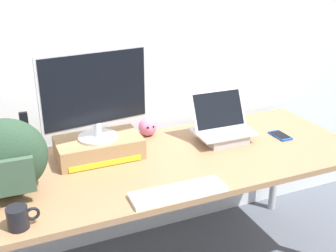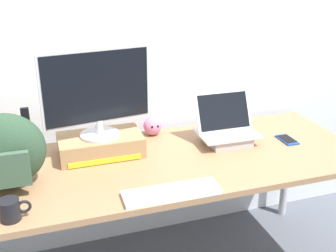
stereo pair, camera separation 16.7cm
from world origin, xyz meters
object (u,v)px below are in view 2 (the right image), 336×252
Objects in this scene: toner_box_yellow at (101,145)px; plush_toy at (152,126)px; desktop_monitor at (97,93)px; messenger_backpack at (4,151)px; external_keyboard at (172,192)px; open_laptop at (227,133)px; coffee_mug at (11,210)px; cell_phone at (287,140)px.

plush_toy is (0.32, 0.16, 0.00)m from toner_box_yellow.
desktop_monitor is 0.51m from messenger_backpack.
toner_box_yellow is 0.53m from external_keyboard.
open_laptop is at bearing 44.07° from external_keyboard.
open_laptop is 1.17m from coffee_mug.
plush_toy is at bearing 19.00° from desktop_monitor.
open_laptop is 0.34m from cell_phone.
desktop_monitor is 0.62m from external_keyboard.
coffee_mug is at bearing -159.18° from open_laptop.
messenger_backpack is (-0.44, -0.19, 0.12)m from toner_box_yellow.
cell_phone is at bearing -14.22° from open_laptop.
messenger_backpack reaches higher than cell_phone.
cell_phone is (0.33, -0.09, -0.05)m from open_laptop.
messenger_backpack is (-0.66, 0.30, 0.16)m from external_keyboard.
external_keyboard is at bearing -99.20° from plush_toy.
external_keyboard is 3.11× the size of cell_phone.
cell_phone is (1.00, -0.15, -0.05)m from toner_box_yellow.
external_keyboard reaches higher than cell_phone.
open_laptop is (0.68, -0.07, 0.00)m from toner_box_yellow.
cell_phone is (1.44, 0.03, -0.16)m from messenger_backpack.
external_keyboard is at bearing -22.68° from messenger_backpack.
external_keyboard is 1.18× the size of messenger_backpack.
coffee_mug is 1.46m from cell_phone.
coffee_mug is (0.01, -0.28, -0.12)m from messenger_backpack.
messenger_backpack reaches higher than toner_box_yellow.
desktop_monitor is 1.06m from cell_phone.
cell_phone is (1.00, -0.15, -0.33)m from desktop_monitor.
cell_phone is (1.43, 0.31, -0.04)m from coffee_mug.
plush_toy is at bearing 26.37° from toner_box_yellow.
messenger_backpack is at bearing -157.08° from toner_box_yellow.
messenger_backpack is 2.95× the size of coffee_mug.
desktop_monitor reaches higher than toner_box_yellow.
open_laptop is at bearing -13.01° from desktop_monitor.
desktop_monitor is at bearing -79.71° from toner_box_yellow.
toner_box_yellow is 0.68m from open_laptop.
desktop_monitor is 4.45× the size of coffee_mug.
desktop_monitor is at bearing -153.45° from plush_toy.
toner_box_yellow is at bearing 175.35° from open_laptop.
coffee_mug is (-1.10, -0.40, -0.01)m from open_laptop.
plush_toy is at bearing 82.30° from external_keyboard.
plush_toy is at bearing 148.38° from open_laptop.
plush_toy is at bearing 155.50° from cell_phone.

